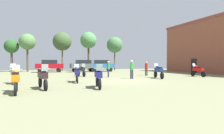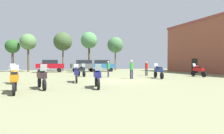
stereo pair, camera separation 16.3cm
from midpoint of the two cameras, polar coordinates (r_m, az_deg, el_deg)
The scene contains 21 objects.
ground_plane at distance 16.49m, azimuth 2.55°, elevation -4.19°, with size 44.00×52.00×0.02m.
brick_building at distance 31.36m, azimuth 31.26°, elevation 5.57°, with size 6.12×18.64×7.98m.
motorcycle_1 at distance 15.62m, azimuth -27.64°, elevation -1.92°, with size 0.79×2.09×1.51m.
motorcycle_2 at distance 10.93m, azimuth -27.39°, elevation -3.38°, with size 0.62×2.17×1.47m.
motorcycle_3 at distance 19.17m, azimuth 14.32°, elevation -1.20°, with size 0.71×2.25×1.50m.
motorcycle_4 at distance 11.97m, azimuth -20.44°, elevation -2.82°, with size 0.74×2.28×1.50m.
motorcycle_5 at distance 11.66m, azimuth -4.18°, elevation -2.85°, with size 0.67×2.22×1.50m.
motorcycle_6 at distance 22.99m, azimuth 25.15°, elevation -0.89°, with size 0.62×2.20×1.48m.
motorcycle_7 at distance 21.41m, azimuth -9.19°, elevation -0.93°, with size 0.74×2.26×1.47m.
motorcycle_8 at distance 15.27m, azimuth -10.60°, elevation -1.92°, with size 0.62×2.11×1.47m.
car_1 at distance 31.79m, azimuth -18.40°, elevation 0.58°, with size 4.35×1.93×2.00m.
car_2 at distance 31.53m, azimuth -8.47°, elevation 0.64°, with size 4.39×2.03×2.00m.
car_3 at distance 32.25m, azimuth -2.98°, elevation 0.67°, with size 4.36×1.96×2.00m.
person_1 at distance 20.05m, azimuth -0.92°, elevation -0.21°, with size 0.40×0.40×1.76m.
person_2 at distance 18.06m, azimuth 6.27°, elevation -0.25°, with size 0.48×0.48×1.83m.
person_3 at distance 22.49m, azimuth 10.75°, elevation -0.15°, with size 0.40×0.40×1.70m.
tree_3 at distance 37.49m, azimuth 1.15°, elevation 6.78°, with size 3.18×3.18×6.71m.
tree_4 at distance 35.94m, azimuth -6.92°, elevation 8.06°, with size 3.11×3.11×7.38m.
tree_5 at distance 35.02m, azimuth -24.26°, elevation 6.97°, with size 2.74×2.74×6.49m.
tree_6 at distance 35.35m, azimuth -14.74°, elevation 7.56°, with size 3.36×3.36×7.11m.
tree_7 at distance 35.94m, azimuth -28.16°, elevation 5.50°, with size 2.34×2.34×5.51m.
Camera 2 is at (-5.96, -15.29, 1.63)m, focal length 29.75 mm.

